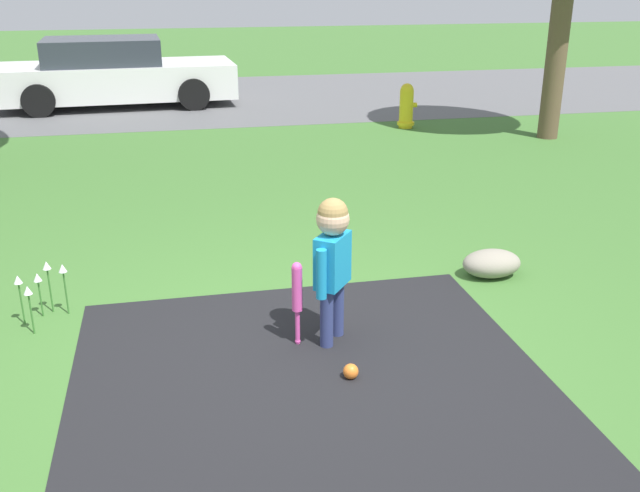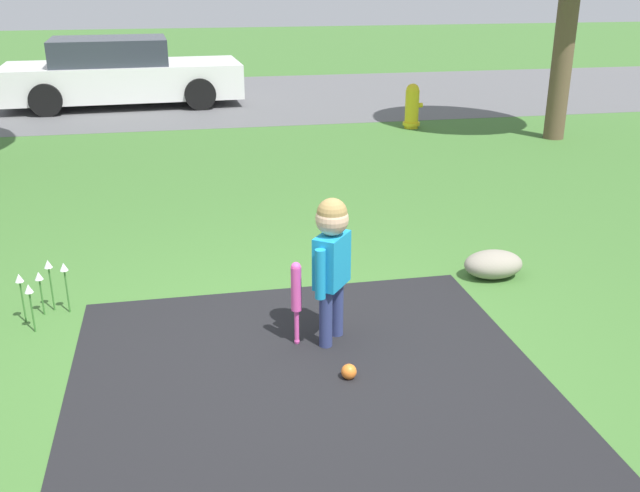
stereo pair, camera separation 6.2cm
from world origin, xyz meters
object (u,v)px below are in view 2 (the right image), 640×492
(sports_ball, at_px, (349,372))
(parked_car, at_px, (121,74))
(child, at_px, (332,251))
(baseball_bat, at_px, (296,292))
(fire_hydrant, at_px, (412,106))

(sports_ball, xyz_separation_m, parked_car, (-1.95, 10.43, 0.54))
(child, height_order, parked_car, parked_car)
(baseball_bat, distance_m, fire_hydrant, 7.42)
(sports_ball, relative_size, parked_car, 0.02)
(baseball_bat, height_order, sports_ball, baseball_bat)
(fire_hydrant, xyz_separation_m, parked_car, (-4.74, 3.15, 0.23))
(parked_car, bearing_deg, sports_ball, -82.13)
(sports_ball, relative_size, fire_hydrant, 0.14)
(fire_hydrant, height_order, parked_car, parked_car)
(baseball_bat, relative_size, fire_hydrant, 0.84)
(child, xyz_separation_m, fire_hydrant, (2.79, 6.77, -0.31))
(fire_hydrant, relative_size, parked_car, 0.16)
(sports_ball, xyz_separation_m, fire_hydrant, (2.78, 7.28, 0.30))
(child, distance_m, parked_car, 10.11)
(child, bearing_deg, baseball_bat, 127.54)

